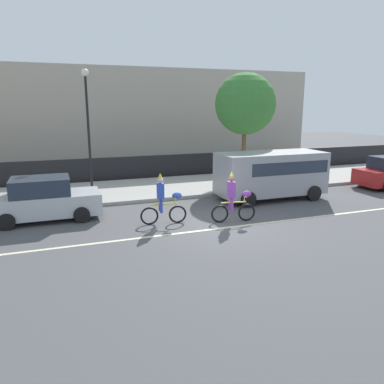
# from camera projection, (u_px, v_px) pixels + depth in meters

# --- Properties ---
(ground_plane) EXTENTS (80.00, 80.00, 0.00)m
(ground_plane) POSITION_uv_depth(u_px,v_px,m) (215.00, 224.00, 13.78)
(ground_plane) COLOR #4C4C4F
(road_centre_line) EXTENTS (36.00, 0.14, 0.01)m
(road_centre_line) POSITION_uv_depth(u_px,v_px,m) (221.00, 228.00, 13.33)
(road_centre_line) COLOR beige
(road_centre_line) RESTS_ON ground
(sidewalk_curb) EXTENTS (60.00, 5.00, 0.15)m
(sidewalk_curb) POSITION_uv_depth(u_px,v_px,m) (166.00, 187.00, 19.71)
(sidewalk_curb) COLOR #9E9B93
(sidewalk_curb) RESTS_ON ground
(fence_line) EXTENTS (40.00, 0.08, 1.40)m
(fence_line) POSITION_uv_depth(u_px,v_px,m) (152.00, 167.00, 22.22)
(fence_line) COLOR black
(fence_line) RESTS_ON ground
(building_backdrop) EXTENTS (28.00, 8.00, 6.88)m
(building_backdrop) POSITION_uv_depth(u_px,v_px,m) (122.00, 117.00, 29.42)
(building_backdrop) COLOR #B2A899
(building_backdrop) RESTS_ON ground
(parade_cyclist_cobalt) EXTENTS (1.71, 0.51, 1.92)m
(parade_cyclist_cobalt) POSITION_uv_depth(u_px,v_px,m) (164.00, 202.00, 13.65)
(parade_cyclist_cobalt) COLOR black
(parade_cyclist_cobalt) RESTS_ON ground
(parade_cyclist_purple) EXTENTS (1.71, 0.52, 1.92)m
(parade_cyclist_purple) POSITION_uv_depth(u_px,v_px,m) (234.00, 200.00, 13.91)
(parade_cyclist_purple) COLOR black
(parade_cyclist_purple) RESTS_ON ground
(parked_van_grey) EXTENTS (5.00, 2.22, 2.18)m
(parked_van_grey) POSITION_uv_depth(u_px,v_px,m) (272.00, 172.00, 17.32)
(parked_van_grey) COLOR #99999E
(parked_van_grey) RESTS_ON ground
(parked_car_silver) EXTENTS (4.10, 1.92, 1.64)m
(parked_car_silver) POSITION_uv_depth(u_px,v_px,m) (44.00, 200.00, 14.18)
(parked_car_silver) COLOR #B7BABF
(parked_car_silver) RESTS_ON ground
(street_lamp_post) EXTENTS (0.36, 0.36, 5.86)m
(street_lamp_post) POSITION_uv_depth(u_px,v_px,m) (87.00, 112.00, 18.42)
(street_lamp_post) COLOR black
(street_lamp_post) RESTS_ON sidewalk_curb
(street_tree_near_lamp) EXTENTS (3.35, 3.35, 5.90)m
(street_tree_near_lamp) POSITION_uv_depth(u_px,v_px,m) (245.00, 104.00, 20.53)
(street_tree_near_lamp) COLOR brown
(street_tree_near_lamp) RESTS_ON sidewalk_curb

